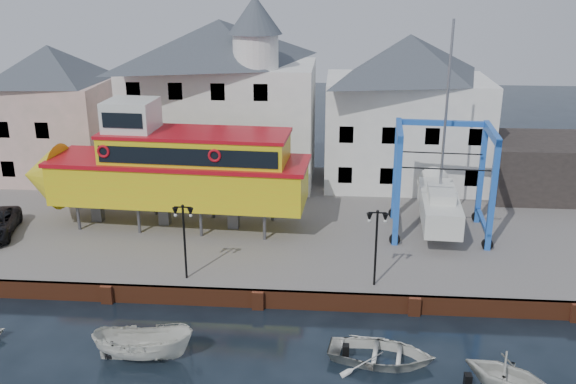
{
  "coord_description": "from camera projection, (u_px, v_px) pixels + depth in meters",
  "views": [
    {
      "loc": [
        3.88,
        -29.23,
        16.69
      ],
      "look_at": [
        1.0,
        7.0,
        4.0
      ],
      "focal_mm": 40.0,
      "sensor_mm": 36.0,
      "label": 1
    }
  ],
  "objects": [
    {
      "name": "travel_lift",
      "position": [
        439.0,
        196.0,
        40.31
      ],
      "size": [
        6.33,
        8.71,
        13.0
      ],
      "rotation": [
        0.0,
        0.0,
        -0.06
      ],
      "color": "blue",
      "rests_on": "hardstanding"
    },
    {
      "name": "shed_dark",
      "position": [
        544.0,
        166.0,
        46.89
      ],
      "size": [
        8.0,
        7.0,
        4.0
      ],
      "primitive_type": "cube",
      "color": "black",
      "rests_on": "hardstanding"
    },
    {
      "name": "ground",
      "position": [
        258.0,
        308.0,
        33.3
      ],
      "size": [
        140.0,
        140.0,
        0.0
      ],
      "primitive_type": "plane",
      "color": "black",
      "rests_on": "ground"
    },
    {
      "name": "motorboat_a",
      "position": [
        144.0,
        359.0,
        28.96
      ],
      "size": [
        4.65,
        1.97,
        1.76
      ],
      "primitive_type": "imported",
      "rotation": [
        0.0,
        0.0,
        1.63
      ],
      "color": "silver",
      "rests_on": "ground"
    },
    {
      "name": "quay_wall",
      "position": [
        258.0,
        299.0,
        33.24
      ],
      "size": [
        44.0,
        0.47,
        1.0
      ],
      "color": "brown",
      "rests_on": "ground"
    },
    {
      "name": "motorboat_b",
      "position": [
        381.0,
        361.0,
        28.82
      ],
      "size": [
        5.19,
        4.03,
        0.99
      ],
      "primitive_type": "imported",
      "rotation": [
        0.0,
        0.0,
        1.43
      ],
      "color": "silver",
      "rests_on": "ground"
    },
    {
      "name": "building_pink",
      "position": [
        55.0,
        113.0,
        49.56
      ],
      "size": [
        8.0,
        7.0,
        10.3
      ],
      "color": "tan",
      "rests_on": "hardstanding"
    },
    {
      "name": "building_white_main",
      "position": [
        223.0,
        99.0,
        48.56
      ],
      "size": [
        14.0,
        8.3,
        14.0
      ],
      "color": "silver",
      "rests_on": "hardstanding"
    },
    {
      "name": "hardstanding",
      "position": [
        278.0,
        221.0,
        43.49
      ],
      "size": [
        44.0,
        22.0,
        1.0
      ],
      "primitive_type": "cube",
      "color": "#65605B",
      "rests_on": "ground"
    },
    {
      "name": "lamp_post_left",
      "position": [
        184.0,
        223.0,
        33.36
      ],
      "size": [
        1.12,
        0.32,
        4.2
      ],
      "color": "black",
      "rests_on": "hardstanding"
    },
    {
      "name": "tour_boat",
      "position": [
        162.0,
        168.0,
        40.37
      ],
      "size": [
        18.81,
        5.44,
        8.1
      ],
      "rotation": [
        0.0,
        0.0,
        -0.06
      ],
      "color": "#59595E",
      "rests_on": "hardstanding"
    },
    {
      "name": "building_white_right",
      "position": [
        406.0,
        110.0,
        48.33
      ],
      "size": [
        12.0,
        8.0,
        11.2
      ],
      "color": "silver",
      "rests_on": "hardstanding"
    },
    {
      "name": "lamp_post_right",
      "position": [
        377.0,
        229.0,
        32.61
      ],
      "size": [
        1.12,
        0.32,
        4.2
      ],
      "color": "black",
      "rests_on": "hardstanding"
    }
  ]
}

